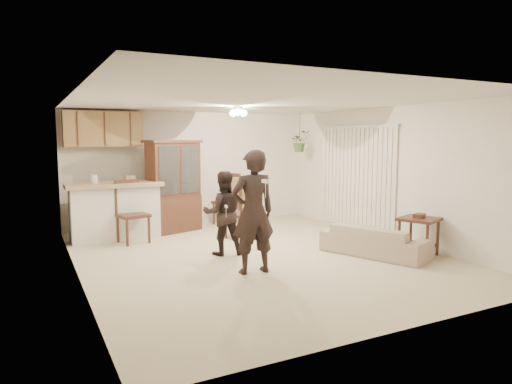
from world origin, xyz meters
name	(u,v)px	position (x,y,z in m)	size (l,w,h in m)	color
floor	(258,256)	(0.00, 0.00, 0.00)	(6.50, 6.50, 0.00)	beige
ceiling	(258,101)	(0.00, 0.00, 2.50)	(5.50, 6.50, 0.02)	silver
wall_back	(192,168)	(0.00, 3.25, 1.25)	(5.50, 0.02, 2.50)	white
wall_front	(411,207)	(0.00, -3.25, 1.25)	(5.50, 0.02, 2.50)	white
wall_left	(75,188)	(-2.75, 0.00, 1.25)	(0.02, 6.50, 2.50)	white
wall_right	(388,174)	(2.75, 0.00, 1.25)	(0.02, 6.50, 2.50)	white
breakfast_bar	(115,213)	(-1.85, 2.35, 0.50)	(1.60, 0.55, 1.00)	silver
bar_top	(114,185)	(-1.85, 2.35, 1.05)	(1.75, 0.70, 0.08)	tan
upper_cabinets	(103,129)	(-1.90, 3.07, 2.10)	(1.50, 0.34, 0.70)	brown
vertical_blinds	(355,178)	(2.71, 0.90, 1.10)	(0.06, 2.30, 2.10)	silver
ceiling_fixture	(238,112)	(0.20, 1.20, 2.40)	(0.36, 0.36, 0.20)	#FFE8BF
hanging_plant	(300,141)	(2.30, 2.40, 1.85)	(0.43, 0.37, 0.48)	#255321
plant_cord	(300,127)	(2.30, 2.40, 2.17)	(0.01, 0.01, 0.65)	black
sofa	(375,233)	(1.72, -0.83, 0.37)	(1.87, 0.73, 0.73)	beige
adult	(253,211)	(-0.49, -0.79, 0.90)	(0.66, 0.43, 1.80)	black
child	(223,214)	(-0.46, 0.36, 0.68)	(0.66, 0.51, 1.35)	black
china_hutch	(174,187)	(-0.64, 2.55, 0.93)	(1.28, 0.82, 1.88)	#3C2115
side_table	(418,236)	(2.35, -1.17, 0.33)	(0.74, 0.74, 0.70)	#3C2115
chair_bar	(133,225)	(-1.61, 1.91, 0.33)	(0.61, 0.61, 1.15)	#3C2115
chair_hutch_left	(227,210)	(0.67, 2.86, 0.32)	(0.69, 0.69, 1.13)	#3C2115
chair_hutch_right	(240,223)	(0.31, 1.37, 0.29)	(0.61, 0.61, 1.04)	#3C2115
controller_adult	(265,181)	(-0.51, -1.20, 1.35)	(0.05, 0.15, 0.05)	white
controller_child	(226,207)	(-0.54, 0.05, 0.85)	(0.04, 0.12, 0.04)	white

